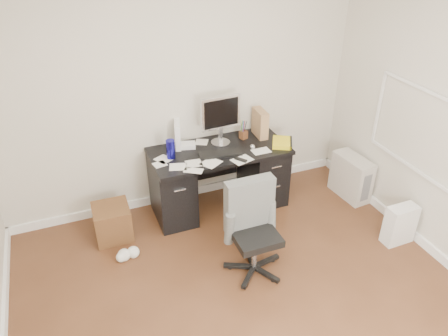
# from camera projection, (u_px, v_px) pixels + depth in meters

# --- Properties ---
(ground) EXTENTS (4.00, 4.00, 0.00)m
(ground) POSITION_uv_depth(u_px,v_px,m) (257.00, 319.00, 3.71)
(ground) COLOR #4C2B18
(ground) RESTS_ON ground
(room_shell) EXTENTS (4.02, 4.02, 2.71)m
(room_shell) POSITION_uv_depth(u_px,v_px,m) (269.00, 145.00, 2.89)
(room_shell) COLOR beige
(room_shell) RESTS_ON ground
(desk) EXTENTS (1.50, 0.70, 0.75)m
(desk) POSITION_uv_depth(u_px,v_px,m) (219.00, 177.00, 4.92)
(desk) COLOR black
(desk) RESTS_ON ground
(loose_papers) EXTENTS (1.10, 0.60, 0.00)m
(loose_papers) POSITION_uv_depth(u_px,v_px,m) (203.00, 155.00, 4.63)
(loose_papers) COLOR white
(loose_papers) RESTS_ON desk
(lcd_monitor) EXTENTS (0.47, 0.29, 0.57)m
(lcd_monitor) POSITION_uv_depth(u_px,v_px,m) (220.00, 120.00, 4.71)
(lcd_monitor) COLOR silver
(lcd_monitor) RESTS_ON desk
(keyboard) EXTENTS (0.47, 0.22, 0.03)m
(keyboard) POSITION_uv_depth(u_px,v_px,m) (220.00, 154.00, 4.63)
(keyboard) COLOR black
(keyboard) RESTS_ON desk
(computer_mouse) EXTENTS (0.07, 0.07, 0.06)m
(computer_mouse) POSITION_uv_depth(u_px,v_px,m) (252.00, 147.00, 4.73)
(computer_mouse) COLOR silver
(computer_mouse) RESTS_ON desk
(travel_mug) EXTENTS (0.12, 0.12, 0.21)m
(travel_mug) POSITION_uv_depth(u_px,v_px,m) (171.00, 149.00, 4.53)
(travel_mug) COLOR navy
(travel_mug) RESTS_ON desk
(white_binder) EXTENTS (0.18, 0.28, 0.29)m
(white_binder) POSITION_uv_depth(u_px,v_px,m) (178.00, 134.00, 4.73)
(white_binder) COLOR white
(white_binder) RESTS_ON desk
(magazine_file) EXTENTS (0.15, 0.27, 0.31)m
(magazine_file) POSITION_uv_depth(u_px,v_px,m) (260.00, 123.00, 4.95)
(magazine_file) COLOR #99734A
(magazine_file) RESTS_ON desk
(pen_cup) EXTENTS (0.12, 0.12, 0.22)m
(pen_cup) POSITION_uv_depth(u_px,v_px,m) (244.00, 130.00, 4.91)
(pen_cup) COLOR #522E17
(pen_cup) RESTS_ON desk
(yellow_book) EXTENTS (0.31, 0.33, 0.05)m
(yellow_book) POSITION_uv_depth(u_px,v_px,m) (282.00, 143.00, 4.83)
(yellow_book) COLOR yellow
(yellow_book) RESTS_ON desk
(paper_remote) EXTENTS (0.25, 0.22, 0.02)m
(paper_remote) POSITION_uv_depth(u_px,v_px,m) (242.00, 159.00, 4.54)
(paper_remote) COLOR white
(paper_remote) RESTS_ON desk
(office_chair) EXTENTS (0.53, 0.53, 0.94)m
(office_chair) POSITION_uv_depth(u_px,v_px,m) (255.00, 232.00, 3.98)
(office_chair) COLOR #4E504E
(office_chair) RESTS_ON ground
(pc_tower) EXTENTS (0.27, 0.53, 0.52)m
(pc_tower) POSITION_uv_depth(u_px,v_px,m) (351.00, 177.00, 5.18)
(pc_tower) COLOR beige
(pc_tower) RESTS_ON ground
(shopping_bag) EXTENTS (0.32, 0.23, 0.43)m
(shopping_bag) POSITION_uv_depth(u_px,v_px,m) (400.00, 225.00, 4.47)
(shopping_bag) COLOR white
(shopping_bag) RESTS_ON ground
(wicker_basket) EXTENTS (0.38, 0.38, 0.37)m
(wicker_basket) POSITION_uv_depth(u_px,v_px,m) (113.00, 222.00, 4.56)
(wicker_basket) COLOR #452614
(wicker_basket) RESTS_ON ground
(desk_printer) EXTENTS (0.39, 0.37, 0.18)m
(desk_printer) POSITION_uv_depth(u_px,v_px,m) (181.00, 199.00, 5.08)
(desk_printer) COLOR slate
(desk_printer) RESTS_ON ground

